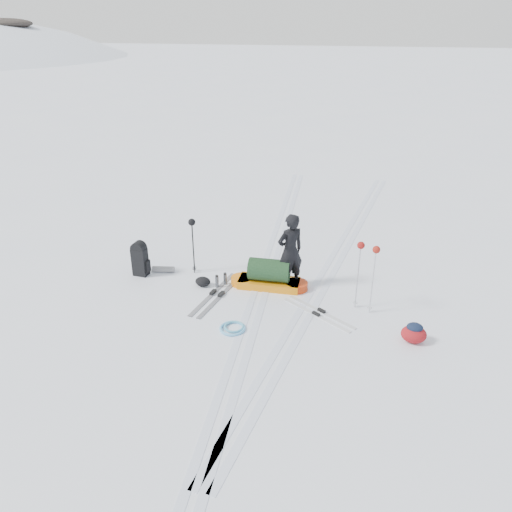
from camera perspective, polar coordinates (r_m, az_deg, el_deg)
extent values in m
plane|color=white|center=(10.60, 0.36, -4.45)|extent=(200.00, 200.00, 0.00)
ellipsoid|color=black|center=(84.02, -26.93, 22.62)|extent=(8.32, 6.40, 1.41)
cube|color=silver|center=(10.62, -0.27, -4.36)|extent=(1.40, 17.97, 0.01)
cube|color=silver|center=(10.57, 0.99, -4.51)|extent=(1.40, 17.97, 0.01)
cube|color=silver|center=(12.17, 8.41, -0.50)|extent=(2.09, 13.88, 0.01)
cube|color=silver|center=(12.16, 9.53, -0.62)|extent=(2.09, 13.88, 0.01)
imported|color=black|center=(10.57, 3.92, 0.55)|extent=(0.72, 0.71, 1.68)
cube|color=orange|center=(10.87, 1.50, -3.12)|extent=(1.34, 0.60, 0.16)
cylinder|color=#BF310B|center=(10.80, 4.66, -3.41)|extent=(0.50, 0.50, 0.16)
cylinder|color=orange|center=(10.98, -1.61, -2.82)|extent=(0.50, 0.50, 0.16)
cylinder|color=black|center=(10.72, 1.52, -1.60)|extent=(0.90, 0.52, 0.48)
cube|color=black|center=(11.55, -13.10, -0.66)|extent=(0.34, 0.26, 0.65)
cylinder|color=black|center=(11.41, -13.27, 0.87)|extent=(0.33, 0.25, 0.31)
cube|color=black|center=(11.53, -12.30, -1.15)|extent=(0.09, 0.17, 0.28)
cylinder|color=slate|center=(11.68, -10.55, -1.49)|extent=(0.52, 0.23, 0.14)
cylinder|color=black|center=(11.38, -7.17, 1.02)|extent=(0.03, 0.03, 1.22)
cylinder|color=black|center=(11.31, -7.20, 0.84)|extent=(0.03, 0.03, 1.22)
torus|color=black|center=(11.60, -7.03, -1.29)|extent=(0.11, 0.11, 0.01)
torus|color=black|center=(11.53, -7.06, -1.47)|extent=(0.11, 0.11, 0.01)
sphere|color=black|center=(11.09, -7.36, 3.86)|extent=(0.16, 0.16, 0.16)
cylinder|color=#A9AAB0|center=(10.03, 11.55, -2.45)|extent=(0.03, 0.03, 1.36)
cylinder|color=silver|center=(9.92, 13.18, -2.96)|extent=(0.03, 0.03, 1.36)
torus|color=#A3A5AA|center=(10.31, 11.27, -5.27)|extent=(0.12, 0.12, 0.01)
torus|color=#A6A8AD|center=(10.20, 12.86, -5.80)|extent=(0.12, 0.12, 0.01)
sphere|color=maroon|center=(9.72, 11.90, 1.20)|extent=(0.15, 0.15, 0.15)
sphere|color=maroon|center=(9.61, 13.59, 0.71)|extent=(0.15, 0.15, 0.15)
cube|color=gray|center=(10.58, -4.00, -4.52)|extent=(0.43, 1.95, 0.02)
cube|color=gray|center=(10.66, -4.94, -4.30)|extent=(0.43, 1.95, 0.02)
cube|color=black|center=(10.56, -4.01, -4.35)|extent=(0.11, 0.21, 0.05)
cube|color=black|center=(10.64, -4.95, -4.13)|extent=(0.11, 0.21, 0.05)
cube|color=silver|center=(9.97, 6.86, -6.71)|extent=(1.45, 0.99, 0.01)
cube|color=#BBBEC1|center=(10.09, 7.49, -6.35)|extent=(1.45, 0.99, 0.01)
cube|color=black|center=(9.96, 6.87, -6.56)|extent=(0.18, 0.15, 0.05)
cube|color=black|center=(10.07, 7.50, -6.20)|extent=(0.18, 0.15, 0.05)
torus|color=#5EB2E6|center=(9.49, -2.70, -8.26)|extent=(0.54, 0.54, 0.05)
torus|color=#51A7C4|center=(9.51, -2.53, -8.07)|extent=(0.42, 0.42, 0.04)
ellipsoid|color=maroon|center=(9.51, 17.58, -8.52)|extent=(0.48, 0.38, 0.33)
ellipsoid|color=black|center=(9.43, 17.70, -7.78)|extent=(0.31, 0.26, 0.16)
cylinder|color=#595C61|center=(10.84, -4.48, -2.98)|extent=(0.09, 0.09, 0.26)
cylinder|color=#525559|center=(10.97, -3.54, -2.66)|extent=(0.09, 0.09, 0.24)
cylinder|color=black|center=(10.77, -4.50, -2.29)|extent=(0.07, 0.07, 0.03)
cylinder|color=black|center=(10.90, -3.56, -2.03)|extent=(0.07, 0.07, 0.03)
ellipsoid|color=black|center=(10.95, -6.09, -2.92)|extent=(0.41, 0.37, 0.21)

